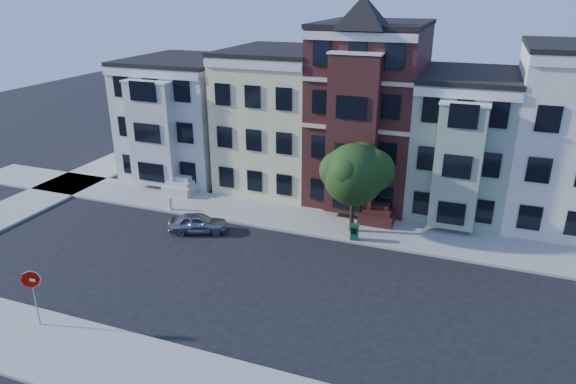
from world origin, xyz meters
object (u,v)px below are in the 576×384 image
at_px(newspaper_box, 354,232).
at_px(fire_hydrant, 170,205).
at_px(parked_car, 198,223).
at_px(street_tree, 354,178).
at_px(stop_sign, 34,295).

bearing_deg(newspaper_box, fire_hydrant, 175.42).
bearing_deg(newspaper_box, parked_car, -172.08).
distance_m(parked_car, newspaper_box, 9.76).
distance_m(street_tree, stop_sign, 18.15).
bearing_deg(newspaper_box, street_tree, 107.30).
xyz_separation_m(street_tree, stop_sign, (-10.82, -14.44, -1.91)).
bearing_deg(street_tree, fire_hydrant, -174.66).
relative_size(fire_hydrant, stop_sign, 0.23).
bearing_deg(stop_sign, street_tree, 43.71).
xyz_separation_m(parked_car, stop_sign, (-1.76, -11.17, 1.09)).
bearing_deg(street_tree, stop_sign, -126.85).
xyz_separation_m(street_tree, parked_car, (-9.06, -3.28, -3.01)).
distance_m(parked_car, stop_sign, 11.36).
xyz_separation_m(street_tree, fire_hydrant, (-12.46, -1.16, -3.12)).
height_order(street_tree, stop_sign, street_tree).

